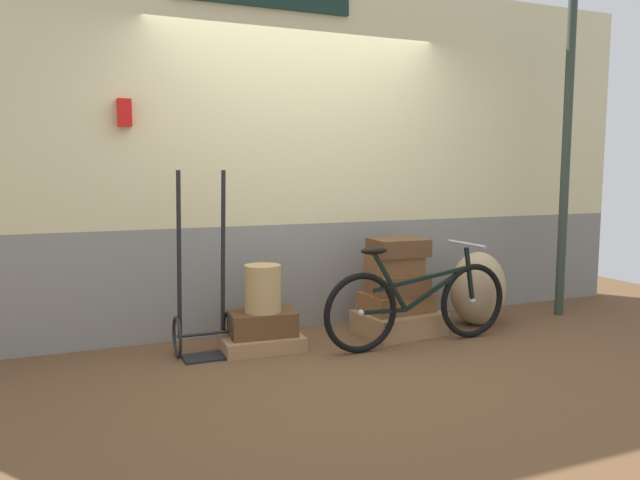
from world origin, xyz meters
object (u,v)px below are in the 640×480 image
object	(u,v)px
luggage_trolley	(203,313)
burlap_sack	(478,288)
suitcase_4	(397,284)
bicycle	(418,303)
suitcase_5	(394,265)
wicker_basket	(263,288)
suitcase_0	(262,343)
suitcase_6	(398,247)
suitcase_3	(396,302)
suitcase_1	(263,323)
suitcase_2	(399,323)

from	to	relation	value
luggage_trolley	burlap_sack	world-z (taller)	luggage_trolley
suitcase_4	bicycle	xyz separation A→B (m)	(-0.01, -0.35, -0.09)
suitcase_5	wicker_basket	world-z (taller)	suitcase_5
suitcase_0	burlap_sack	distance (m)	2.00
suitcase_0	suitcase_6	size ratio (longest dim) A/B	1.38
suitcase_4	luggage_trolley	bearing A→B (deg)	-177.42
suitcase_3	luggage_trolley	bearing A→B (deg)	174.58
suitcase_1	suitcase_2	size ratio (longest dim) A/B	0.75
suitcase_1	suitcase_3	size ratio (longest dim) A/B	0.90
suitcase_4	burlap_sack	distance (m)	0.81
bicycle	suitcase_1	bearing A→B (deg)	162.86
suitcase_4	suitcase_0	bearing A→B (deg)	-174.73
wicker_basket	suitcase_4	bearing A→B (deg)	-0.40
suitcase_4	wicker_basket	world-z (taller)	wicker_basket
suitcase_1	suitcase_5	distance (m)	1.20
suitcase_0	wicker_basket	bearing A→B (deg)	54.67
burlap_sack	suitcase_6	bearing A→B (deg)	178.19
suitcase_0	luggage_trolley	size ratio (longest dim) A/B	0.45
wicker_basket	luggage_trolley	bearing A→B (deg)	174.18
suitcase_3	suitcase_5	distance (m)	0.31
suitcase_4	suitcase_2	bearing A→B (deg)	-22.94
suitcase_6	wicker_basket	distance (m)	1.19
suitcase_2	suitcase_6	world-z (taller)	suitcase_6
suitcase_6	burlap_sack	size ratio (longest dim) A/B	0.68
suitcase_0	suitcase_2	bearing A→B (deg)	2.14
wicker_basket	luggage_trolley	distance (m)	0.47
suitcase_3	luggage_trolley	xyz separation A→B (m)	(-1.61, 0.03, 0.05)
suitcase_5	suitcase_1	bearing A→B (deg)	-174.90
suitcase_1	wicker_basket	bearing A→B (deg)	3.38
suitcase_5	bicycle	distance (m)	0.44
suitcase_0	suitcase_1	bearing A→B (deg)	62.58
suitcase_3	suitcase_5	bearing A→B (deg)	-172.57
luggage_trolley	suitcase_4	bearing A→B (deg)	-1.91
suitcase_3	suitcase_4	bearing A→B (deg)	-118.40
suitcase_2	luggage_trolley	bearing A→B (deg)	171.51
suitcase_0	suitcase_5	world-z (taller)	suitcase_5
suitcase_4	luggage_trolley	world-z (taller)	luggage_trolley
suitcase_1	suitcase_3	bearing A→B (deg)	5.54
suitcase_2	suitcase_3	xyz separation A→B (m)	(-0.01, 0.03, 0.17)
suitcase_6	luggage_trolley	distance (m)	1.66
suitcase_3	suitcase_6	size ratio (longest dim) A/B	1.25
suitcase_3	suitcase_2	bearing A→B (deg)	-83.71
suitcase_6	suitcase_1	bearing A→B (deg)	-177.68
luggage_trolley	bicycle	xyz separation A→B (m)	(1.59, -0.40, 0.02)
bicycle	wicker_basket	bearing A→B (deg)	162.80
suitcase_6	luggage_trolley	xyz separation A→B (m)	(-1.61, 0.04, -0.41)
suitcase_0	suitcase_5	size ratio (longest dim) A/B	1.42
suitcase_0	suitcase_2	distance (m)	1.19
suitcase_6	luggage_trolley	size ratio (longest dim) A/B	0.32
suitcase_0	suitcase_6	bearing A→B (deg)	3.02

